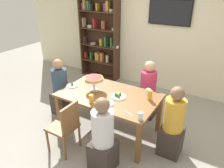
{
  "coord_description": "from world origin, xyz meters",
  "views": [
    {
      "loc": [
        1.66,
        -2.68,
        2.45
      ],
      "look_at": [
        0.0,
        0.1,
        0.89
      ],
      "focal_mm": 34.21,
      "sensor_mm": 36.0,
      "label": 1
    }
  ],
  "objects_px": {
    "diner_near_right": "(103,140)",
    "cutlery_fork_far": "(129,113)",
    "television": "(170,12)",
    "cutlery_knife_far": "(85,78)",
    "deep_dish_pizza_stand": "(94,79)",
    "cutlery_knife_near": "(98,81)",
    "water_glass_clear_near": "(148,91)",
    "diner_head_east": "(173,126)",
    "cutlery_fork_near": "(76,97)",
    "salad_plate_far_diner": "(118,96)",
    "water_glass_clear_far": "(140,116)",
    "beer_glass_amber_tall": "(150,95)",
    "beer_glass_amber_short": "(91,99)",
    "salad_plate_near_diner": "(72,85)",
    "dining_table": "(109,99)",
    "salad_plate_spare": "(107,103)",
    "chair_near_left": "(66,125)",
    "diner_head_west": "(61,91)",
    "bookshelf": "(100,36)",
    "diner_far_right": "(148,93)"
  },
  "relations": [
    {
      "from": "dining_table",
      "to": "cutlery_knife_far",
      "type": "height_order",
      "value": "cutlery_knife_far"
    },
    {
      "from": "beer_glass_amber_tall",
      "to": "cutlery_knife_far",
      "type": "bearing_deg",
      "value": 173.9
    },
    {
      "from": "diner_head_east",
      "to": "beer_glass_amber_short",
      "type": "height_order",
      "value": "diner_head_east"
    },
    {
      "from": "diner_near_right",
      "to": "cutlery_fork_far",
      "type": "height_order",
      "value": "diner_near_right"
    },
    {
      "from": "water_glass_clear_far",
      "to": "cutlery_fork_near",
      "type": "distance_m",
      "value": 1.17
    },
    {
      "from": "diner_head_east",
      "to": "cutlery_knife_near",
      "type": "relative_size",
      "value": 6.39
    },
    {
      "from": "salad_plate_far_diner",
      "to": "water_glass_clear_far",
      "type": "distance_m",
      "value": 0.69
    },
    {
      "from": "deep_dish_pizza_stand",
      "to": "cutlery_knife_far",
      "type": "xyz_separation_m",
      "value": [
        -0.44,
        0.33,
        -0.2
      ]
    },
    {
      "from": "water_glass_clear_far",
      "to": "television",
      "type": "bearing_deg",
      "value": 100.99
    },
    {
      "from": "diner_head_east",
      "to": "cutlery_knife_far",
      "type": "distance_m",
      "value": 1.9
    },
    {
      "from": "water_glass_clear_near",
      "to": "cutlery_fork_far",
      "type": "xyz_separation_m",
      "value": [
        -0.01,
        -0.7,
        -0.04
      ]
    },
    {
      "from": "chair_near_left",
      "to": "cutlery_fork_far",
      "type": "height_order",
      "value": "chair_near_left"
    },
    {
      "from": "deep_dish_pizza_stand",
      "to": "beer_glass_amber_short",
      "type": "bearing_deg",
      "value": -61.16
    },
    {
      "from": "television",
      "to": "salad_plate_far_diner",
      "type": "xyz_separation_m",
      "value": [
        -0.08,
        -2.11,
        -1.09
      ]
    },
    {
      "from": "bookshelf",
      "to": "diner_head_east",
      "type": "relative_size",
      "value": 1.92
    },
    {
      "from": "diner_head_east",
      "to": "cutlery_fork_near",
      "type": "distance_m",
      "value": 1.58
    },
    {
      "from": "diner_near_right",
      "to": "cutlery_knife_near",
      "type": "relative_size",
      "value": 6.39
    },
    {
      "from": "salad_plate_near_diner",
      "to": "cutlery_fork_near",
      "type": "relative_size",
      "value": 1.15
    },
    {
      "from": "television",
      "to": "cutlery_knife_far",
      "type": "distance_m",
      "value": 2.32
    },
    {
      "from": "bookshelf",
      "to": "television",
      "type": "height_order",
      "value": "bookshelf"
    },
    {
      "from": "beer_glass_amber_tall",
      "to": "bookshelf",
      "type": "bearing_deg",
      "value": 139.83
    },
    {
      "from": "television",
      "to": "cutlery_fork_near",
      "type": "height_order",
      "value": "television"
    },
    {
      "from": "dining_table",
      "to": "television",
      "type": "height_order",
      "value": "television"
    },
    {
      "from": "cutlery_knife_near",
      "to": "salad_plate_far_diner",
      "type": "bearing_deg",
      "value": 161.91
    },
    {
      "from": "bookshelf",
      "to": "salad_plate_near_diner",
      "type": "bearing_deg",
      "value": -69.36
    },
    {
      "from": "deep_dish_pizza_stand",
      "to": "cutlery_knife_near",
      "type": "bearing_deg",
      "value": 115.27
    },
    {
      "from": "dining_table",
      "to": "water_glass_clear_near",
      "type": "xyz_separation_m",
      "value": [
        0.56,
        0.35,
        0.13
      ]
    },
    {
      "from": "bookshelf",
      "to": "salad_plate_spare",
      "type": "distance_m",
      "value": 2.87
    },
    {
      "from": "chair_near_left",
      "to": "television",
      "type": "bearing_deg",
      "value": -10.9
    },
    {
      "from": "diner_far_right",
      "to": "chair_near_left",
      "type": "xyz_separation_m",
      "value": [
        -0.68,
        -1.59,
        -0.01
      ]
    },
    {
      "from": "water_glass_clear_near",
      "to": "cutlery_knife_far",
      "type": "height_order",
      "value": "water_glass_clear_near"
    },
    {
      "from": "television",
      "to": "cutlery_knife_far",
      "type": "height_order",
      "value": "television"
    },
    {
      "from": "salad_plate_near_diner",
      "to": "water_glass_clear_far",
      "type": "xyz_separation_m",
      "value": [
        1.48,
        -0.33,
        0.04
      ]
    },
    {
      "from": "deep_dish_pizza_stand",
      "to": "water_glass_clear_far",
      "type": "height_order",
      "value": "deep_dish_pizza_stand"
    },
    {
      "from": "beer_glass_amber_tall",
      "to": "television",
      "type": "bearing_deg",
      "value": 101.44
    },
    {
      "from": "chair_near_left",
      "to": "cutlery_knife_near",
      "type": "relative_size",
      "value": 4.83
    },
    {
      "from": "deep_dish_pizza_stand",
      "to": "beer_glass_amber_tall",
      "type": "xyz_separation_m",
      "value": [
        0.95,
        0.18,
        -0.12
      ]
    },
    {
      "from": "television",
      "to": "beer_glass_amber_tall",
      "type": "xyz_separation_m",
      "value": [
        0.39,
        -1.92,
        -1.03
      ]
    },
    {
      "from": "salad_plate_far_diner",
      "to": "cutlery_knife_far",
      "type": "xyz_separation_m",
      "value": [
        -0.93,
        0.34,
        -0.02
      ]
    },
    {
      "from": "salad_plate_near_diner",
      "to": "salad_plate_far_diner",
      "type": "bearing_deg",
      "value": 4.04
    },
    {
      "from": "salad_plate_spare",
      "to": "diner_head_west",
      "type": "bearing_deg",
      "value": 166.07
    },
    {
      "from": "salad_plate_spare",
      "to": "bookshelf",
      "type": "bearing_deg",
      "value": 125.74
    },
    {
      "from": "diner_head_east",
      "to": "cutlery_fork_near",
      "type": "relative_size",
      "value": 6.39
    },
    {
      "from": "diner_near_right",
      "to": "diner_far_right",
      "type": "distance_m",
      "value": 1.58
    },
    {
      "from": "salad_plate_far_diner",
      "to": "deep_dish_pizza_stand",
      "type": "bearing_deg",
      "value": 179.1
    },
    {
      "from": "water_glass_clear_far",
      "to": "bookshelf",
      "type": "bearing_deg",
      "value": 133.17
    },
    {
      "from": "dining_table",
      "to": "salad_plate_spare",
      "type": "relative_size",
      "value": 7.65
    },
    {
      "from": "water_glass_clear_near",
      "to": "beer_glass_amber_tall",
      "type": "bearing_deg",
      "value": -61.17
    },
    {
      "from": "diner_near_right",
      "to": "cutlery_fork_near",
      "type": "distance_m",
      "value": 0.94
    },
    {
      "from": "dining_table",
      "to": "cutlery_fork_near",
      "type": "bearing_deg",
      "value": -140.45
    }
  ]
}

